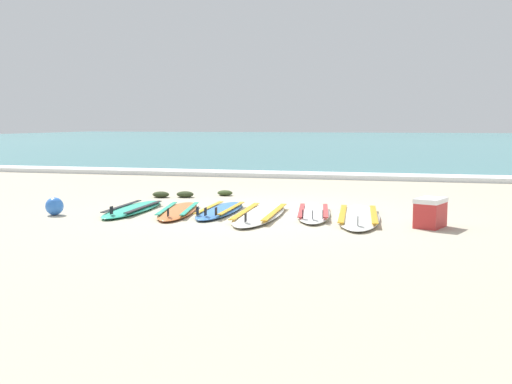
{
  "coord_description": "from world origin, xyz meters",
  "views": [
    {
      "loc": [
        2.08,
        -8.69,
        1.35
      ],
      "look_at": [
        -0.28,
        0.58,
        0.25
      ],
      "focal_mm": 42.88,
      "sensor_mm": 36.0,
      "label": 1
    }
  ],
  "objects_px": {
    "surfboard_0": "(133,209)",
    "surfboard_5": "(358,216)",
    "surfboard_2": "(220,210)",
    "surfboard_1": "(178,211)",
    "surfboard_3": "(260,214)",
    "beach_ball": "(54,206)",
    "cooler_box": "(430,213)",
    "surfboard_4": "(313,213)"
  },
  "relations": [
    {
      "from": "surfboard_5",
      "to": "beach_ball",
      "type": "distance_m",
      "value": 4.37
    },
    {
      "from": "surfboard_0",
      "to": "cooler_box",
      "type": "relative_size",
      "value": 3.68
    },
    {
      "from": "cooler_box",
      "to": "surfboard_1",
      "type": "bearing_deg",
      "value": 174.57
    },
    {
      "from": "surfboard_0",
      "to": "surfboard_2",
      "type": "distance_m",
      "value": 1.34
    },
    {
      "from": "surfboard_0",
      "to": "surfboard_5",
      "type": "distance_m",
      "value": 3.38
    },
    {
      "from": "surfboard_0",
      "to": "cooler_box",
      "type": "bearing_deg",
      "value": -4.76
    },
    {
      "from": "beach_ball",
      "to": "surfboard_2",
      "type": "bearing_deg",
      "value": 20.18
    },
    {
      "from": "surfboard_0",
      "to": "surfboard_3",
      "type": "relative_size",
      "value": 0.82
    },
    {
      "from": "surfboard_2",
      "to": "surfboard_3",
      "type": "distance_m",
      "value": 0.69
    },
    {
      "from": "surfboard_1",
      "to": "surfboard_2",
      "type": "distance_m",
      "value": 0.62
    },
    {
      "from": "surfboard_1",
      "to": "cooler_box",
      "type": "relative_size",
      "value": 3.67
    },
    {
      "from": "surfboard_2",
      "to": "beach_ball",
      "type": "relative_size",
      "value": 7.49
    },
    {
      "from": "beach_ball",
      "to": "cooler_box",
      "type": "bearing_deg",
      "value": 3.04
    },
    {
      "from": "surfboard_2",
      "to": "cooler_box",
      "type": "bearing_deg",
      "value": -10.41
    },
    {
      "from": "surfboard_0",
      "to": "beach_ball",
      "type": "relative_size",
      "value": 7.59
    },
    {
      "from": "surfboard_5",
      "to": "cooler_box",
      "type": "distance_m",
      "value": 1.07
    },
    {
      "from": "surfboard_3",
      "to": "surfboard_4",
      "type": "distance_m",
      "value": 0.78
    },
    {
      "from": "surfboard_0",
      "to": "surfboard_1",
      "type": "xyz_separation_m",
      "value": [
        0.74,
        -0.02,
        0.0
      ]
    },
    {
      "from": "surfboard_2",
      "to": "surfboard_5",
      "type": "distance_m",
      "value": 2.05
    },
    {
      "from": "surfboard_1",
      "to": "beach_ball",
      "type": "relative_size",
      "value": 7.57
    },
    {
      "from": "beach_ball",
      "to": "surfboard_0",
      "type": "bearing_deg",
      "value": 34.4
    },
    {
      "from": "surfboard_0",
      "to": "surfboard_1",
      "type": "height_order",
      "value": "same"
    },
    {
      "from": "surfboard_4",
      "to": "beach_ball",
      "type": "xyz_separation_m",
      "value": [
        -3.65,
        -0.91,
        0.09
      ]
    },
    {
      "from": "surfboard_1",
      "to": "surfboard_3",
      "type": "bearing_deg",
      "value": 0.01
    },
    {
      "from": "surfboard_5",
      "to": "cooler_box",
      "type": "relative_size",
      "value": 4.53
    },
    {
      "from": "surfboard_4",
      "to": "cooler_box",
      "type": "xyz_separation_m",
      "value": [
        1.61,
        -0.63,
        0.16
      ]
    },
    {
      "from": "surfboard_1",
      "to": "beach_ball",
      "type": "bearing_deg",
      "value": -159.65
    },
    {
      "from": "surfboard_2",
      "to": "surfboard_4",
      "type": "height_order",
      "value": "same"
    },
    {
      "from": "surfboard_4",
      "to": "surfboard_2",
      "type": "bearing_deg",
      "value": -176.86
    },
    {
      "from": "surfboard_5",
      "to": "surfboard_1",
      "type": "bearing_deg",
      "value": -177.44
    },
    {
      "from": "surfboard_2",
      "to": "surfboard_5",
      "type": "relative_size",
      "value": 0.8
    },
    {
      "from": "surfboard_2",
      "to": "cooler_box",
      "type": "xyz_separation_m",
      "value": [
        3.0,
        -0.55,
        0.16
      ]
    },
    {
      "from": "surfboard_3",
      "to": "surfboard_5",
      "type": "height_order",
      "value": "same"
    },
    {
      "from": "surfboard_5",
      "to": "beach_ball",
      "type": "height_order",
      "value": "beach_ball"
    },
    {
      "from": "surfboard_0",
      "to": "surfboard_5",
      "type": "relative_size",
      "value": 0.81
    },
    {
      "from": "surfboard_0",
      "to": "surfboard_4",
      "type": "distance_m",
      "value": 2.73
    },
    {
      "from": "surfboard_4",
      "to": "beach_ball",
      "type": "distance_m",
      "value": 3.76
    },
    {
      "from": "surfboard_1",
      "to": "beach_ball",
      "type": "distance_m",
      "value": 1.79
    },
    {
      "from": "surfboard_0",
      "to": "surfboard_2",
      "type": "xyz_separation_m",
      "value": [
        1.33,
        0.19,
        0.0
      ]
    },
    {
      "from": "surfboard_4",
      "to": "surfboard_1",
      "type": "bearing_deg",
      "value": -171.75
    },
    {
      "from": "surfboard_5",
      "to": "cooler_box",
      "type": "height_order",
      "value": "cooler_box"
    },
    {
      "from": "surfboard_1",
      "to": "surfboard_5",
      "type": "distance_m",
      "value": 2.64
    }
  ]
}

